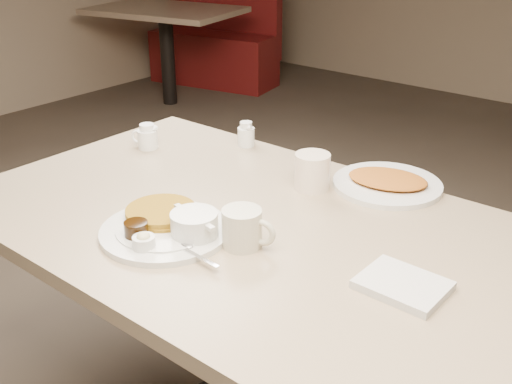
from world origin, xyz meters
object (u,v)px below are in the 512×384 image
Objects in this scene: diner_table at (251,279)px; creamer_right at (246,135)px; coffee_mug_near at (243,228)px; main_plate at (170,225)px; coffee_mug_far at (311,171)px; creamer_left at (147,137)px; hash_plate at (387,183)px; booth_back_left at (212,38)px.

diner_table is 0.56m from creamer_right.
creamer_right is (-0.34, 0.39, 0.21)m from diner_table.
diner_table is 0.25m from coffee_mug_near.
coffee_mug_far is at bearing 75.78° from main_plate.
coffee_mug_near is 0.64m from creamer_right.
creamer_left is at bearing 143.52° from main_plate.
coffee_mug_far reaches higher than creamer_left.
hash_plate is (0.16, 0.14, -0.04)m from coffee_mug_far.
creamer_left is 0.06× the size of booth_back_left.
creamer_right is 0.05× the size of booth_back_left.
hash_plate is at bearing 64.53° from main_plate.
coffee_mug_near is at bearing -101.18° from hash_plate.
coffee_mug_near is 1.51× the size of creamer_left.
main_plate is 2.89× the size of coffee_mug_near.
main_plate is at bearing -115.47° from hash_plate.
creamer_left is at bearing 163.08° from diner_table.
hash_plate is (0.74, 0.22, -0.02)m from creamer_left.
hash_plate reaches higher than diner_table.
diner_table is 0.63m from creamer_left.
creamer_left is (-0.57, 0.17, 0.21)m from diner_table.
coffee_mug_far is at bearing -21.55° from creamer_right.
booth_back_left reaches higher than hash_plate.
main_plate is 4.16m from booth_back_left.
creamer_right is at bearing 43.29° from creamer_left.
hash_plate is at bearing -39.80° from booth_back_left.
diner_table is 10.92× the size of coffee_mug_near.
hash_plate is (0.10, 0.50, -0.03)m from coffee_mug_near.
coffee_mug_far is 0.37m from creamer_right.
coffee_mug_near is 0.38× the size of hash_plate.
coffee_mug_far is (-0.06, 0.36, 0.00)m from coffee_mug_near.
main_plate is 0.18m from coffee_mug_near.
diner_table is at bearing -45.48° from booth_back_left.
main_plate is at bearing -66.90° from creamer_right.
hash_plate is 3.96m from booth_back_left.
main_plate reaches higher than diner_table.
hash_plate is at bearing 67.17° from diner_table.
coffee_mug_far is (0.00, 0.25, 0.22)m from diner_table.
coffee_mug_far is at bearing 89.11° from diner_table.
booth_back_left reaches higher than main_plate.
coffee_mug_near is 0.70m from creamer_left.
main_plate is at bearing -158.50° from coffee_mug_near.
creamer_left is 3.59m from booth_back_left.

